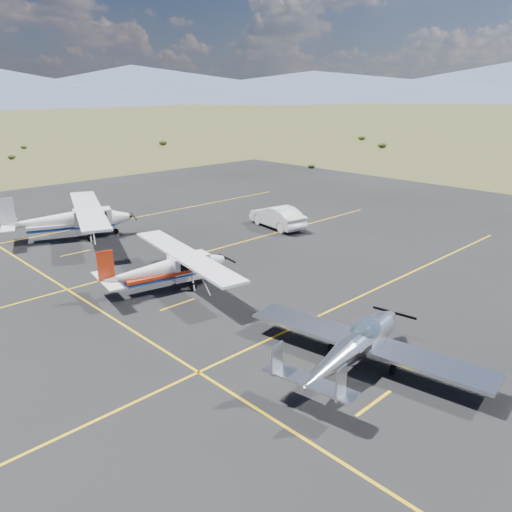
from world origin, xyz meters
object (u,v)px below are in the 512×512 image
aircraft_cessna (168,267)px  sedan (277,217)px  aircraft_plain (70,219)px  aircraft_low_wing (356,345)px

aircraft_cessna → sedan: aircraft_cessna is taller
aircraft_plain → sedan: bearing=-10.7°
aircraft_cessna → aircraft_low_wing: bearing=-77.5°
aircraft_low_wing → aircraft_cessna: size_ratio=0.94×
aircraft_low_wing → aircraft_plain: aircraft_plain is taller
aircraft_low_wing → aircraft_plain: bearing=81.5°
aircraft_plain → sedan: aircraft_plain is taller
aircraft_low_wing → aircraft_plain: size_ratio=0.79×
aircraft_cessna → aircraft_plain: bearing=98.5°
aircraft_plain → sedan: 14.61m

